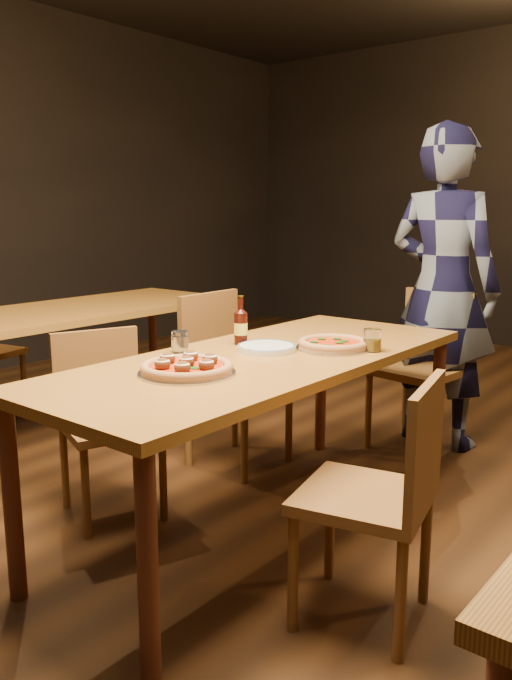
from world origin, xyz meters
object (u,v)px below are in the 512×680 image
Objects in this scene: beer_bottle at (241,327)px; water_glass at (180,342)px; chair_main_nw at (111,423)px; diner at (443,289)px; chair_main_sw at (239,378)px; chair_main_e at (364,495)px; table_main at (264,372)px; pizza_margherita at (333,344)px; pizza_meatball at (187,367)px; plate_stack at (267,348)px; table_left at (72,320)px; chair_end at (417,369)px; amber_glass at (372,340)px.

beer_bottle is 2.36× the size of water_glass.
diner is at bearing -0.89° from chair_main_nw.
water_glass is 0.05× the size of diner.
diner is (0.41, 1.65, 0.10)m from water_glass.
chair_main_sw is 1.41m from chair_main_e.
pizza_margherita is (0.15, 0.28, 0.09)m from table_main.
pizza_margherita is (0.17, 0.69, -0.00)m from pizza_meatball.
beer_bottle is 0.30m from water_glass.
chair_main_sw is at bearing 17.30° from chair_main_nw.
beer_bottle reaches higher than plate_stack.
water_glass reaches higher than table_left.
plate_stack is (-0.68, 0.36, 0.33)m from chair_main_e.
pizza_meatball reaches higher than plate_stack.
diner is at bearing 85.81° from table_main.
pizza_meatball is (0.57, -0.10, 0.36)m from chair_main_nw.
chair_main_e is 1.67m from chair_end.
chair_main_e is at bearing -6.48° from water_glass.
table_left is 8.24× the size of plate_stack.
amber_glass is at bearing -164.90° from chair_main_e.
amber_glass is at bearing 48.81° from table_main.
chair_end is at bearing 87.16° from table_main.
beer_bottle is at bearing -127.62° from chair_main_e.
beer_bottle reaches higher than amber_glass.
plate_stack is 2.60× the size of amber_glass.
beer_bottle is (-0.19, 0.52, 0.05)m from pizza_meatball.
chair_main_e reaches higher than water_glass.
diner is at bearing 92.03° from pizza_margherita.
chair_main_sw is at bearing 163.55° from pizza_margherita.
table_main is 22.66× the size of water_glass.
pizza_meatball is at bearing -113.29° from amber_glass.
chair_main_e is (0.63, -0.28, -0.25)m from table_main.
table_main is 2.17× the size of chair_end.
chair_main_nw is 0.76m from plate_stack.
water_glass is at bearing -134.61° from pizza_margherita.
amber_glass is (0.15, 0.06, 0.03)m from pizza_margherita.
chair_main_nw is at bearing -155.78° from water_glass.
plate_stack is (-0.11, -1.21, 0.30)m from chair_end.
chair_main_e reaches higher than table_main.
chair_main_nw is 1.73m from chair_end.
chair_main_e reaches higher than pizza_meatball.
amber_glass is (0.51, 0.24, -0.03)m from beer_bottle.
diner is at bearing 99.67° from amber_glass.
chair_main_sw is (0.05, 0.80, 0.05)m from chair_main_nw.
amber_glass is (2.00, 0.04, 0.12)m from table_left.
chair_end is at bearing -1.80° from chair_main_nw.
table_main is 0.47m from amber_glass.
chair_main_sw is 10.64× the size of water_glass.
chair_end reaches higher than water_glass.
plate_stack reaches higher than table_left.
beer_bottle is at bearing 72.74° from water_glass.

